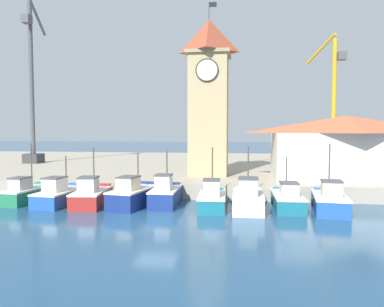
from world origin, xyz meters
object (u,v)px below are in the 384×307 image
(port_crane_near, at_px, (32,98))
(fishing_boat_right_inner, at_px, (248,199))
(clock_tower, at_px, (209,94))
(warehouse_right, at_px, (346,147))
(fishing_boat_far_left, at_px, (27,193))
(fishing_boat_center, at_px, (165,194))
(fishing_boat_right_outer, at_px, (287,199))
(fishing_boat_left_inner, at_px, (92,195))
(fishing_boat_mid_left, at_px, (134,195))
(fishing_boat_left_outer, at_px, (61,195))
(fishing_boat_mid_right, at_px, (212,199))
(port_crane_far, at_px, (333,116))
(fishing_boat_far_right, at_px, (330,201))

(port_crane_near, bearing_deg, fishing_boat_right_inner, -35.81)
(clock_tower, distance_m, warehouse_right, 12.99)
(fishing_boat_far_left, distance_m, clock_tower, 17.70)
(fishing_boat_center, relative_size, fishing_boat_right_outer, 0.85)
(fishing_boat_left_inner, relative_size, warehouse_right, 0.39)
(fishing_boat_mid_left, bearing_deg, port_crane_near, 134.89)
(fishing_boat_center, xyz_separation_m, clock_tower, (2.33, 8.67, 7.98))
(fishing_boat_center, bearing_deg, fishing_boat_mid_left, -166.69)
(fishing_boat_center, bearing_deg, warehouse_right, 26.79)
(fishing_boat_right_outer, distance_m, port_crane_near, 36.21)
(fishing_boat_left_inner, bearing_deg, fishing_boat_mid_left, 5.99)
(fishing_boat_left_outer, distance_m, port_crane_near, 25.03)
(fishing_boat_mid_right, relative_size, port_crane_far, 0.26)
(fishing_boat_far_left, relative_size, fishing_boat_right_inner, 1.03)
(fishing_boat_left_inner, distance_m, fishing_boat_far_right, 16.57)
(fishing_boat_left_outer, xyz_separation_m, fishing_boat_far_right, (19.02, -0.04, 0.05))
(fishing_boat_center, relative_size, fishing_boat_far_right, 0.87)
(fishing_boat_mid_left, height_order, fishing_boat_mid_right, fishing_boat_mid_right)
(fishing_boat_left_outer, bearing_deg, port_crane_near, 125.18)
(fishing_boat_far_left, relative_size, fishing_boat_left_inner, 0.96)
(fishing_boat_right_outer, bearing_deg, fishing_boat_center, -179.67)
(fishing_boat_far_right, bearing_deg, fishing_boat_right_inner, -176.00)
(fishing_boat_left_inner, relative_size, fishing_boat_center, 1.11)
(fishing_boat_left_outer, bearing_deg, clock_tower, 42.64)
(fishing_boat_mid_right, height_order, fishing_boat_right_outer, fishing_boat_mid_right)
(fishing_boat_right_outer, height_order, port_crane_far, port_crane_far)
(clock_tower, bearing_deg, fishing_boat_mid_right, -83.34)
(fishing_boat_far_right, bearing_deg, fishing_boat_mid_right, -178.26)
(fishing_boat_far_left, bearing_deg, clock_tower, 34.54)
(fishing_boat_left_outer, xyz_separation_m, fishing_boat_left_inner, (2.46, -0.26, 0.04))
(fishing_boat_center, height_order, warehouse_right, warehouse_right)
(warehouse_right, bearing_deg, fishing_boat_left_outer, -160.47)
(fishing_boat_left_outer, height_order, warehouse_right, warehouse_right)
(fishing_boat_mid_left, xyz_separation_m, fishing_boat_right_inner, (8.11, -0.48, -0.01))
(fishing_boat_center, xyz_separation_m, fishing_boat_far_right, (11.30, -0.63, -0.05))
(warehouse_right, bearing_deg, port_crane_far, 80.96)
(warehouse_right, height_order, port_crane_near, port_crane_near)
(clock_tower, xyz_separation_m, warehouse_right, (11.99, -1.44, -4.78))
(fishing_boat_left_inner, distance_m, clock_tower, 14.59)
(fishing_boat_right_inner, bearing_deg, port_crane_near, 144.19)
(fishing_boat_far_left, relative_size, fishing_boat_mid_left, 0.88)
(fishing_boat_left_inner, distance_m, fishing_boat_right_outer, 13.91)
(clock_tower, relative_size, port_crane_far, 0.96)
(fishing_boat_left_inner, bearing_deg, fishing_boat_right_inner, -0.83)
(fishing_boat_mid_left, xyz_separation_m, warehouse_right, (16.53, 7.76, 3.20))
(fishing_boat_center, relative_size, warehouse_right, 0.35)
(fishing_boat_mid_left, bearing_deg, fishing_boat_far_right, -0.44)
(fishing_boat_left_inner, relative_size, fishing_boat_right_inner, 1.08)
(port_crane_far, bearing_deg, fishing_boat_mid_right, -118.44)
(fishing_boat_far_right, relative_size, warehouse_right, 0.41)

